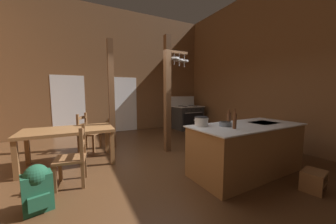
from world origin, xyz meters
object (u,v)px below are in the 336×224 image
ladderback_chair_near_window (74,157)px  mixing_bowl_on_counter (225,124)px  kitchen_island (246,149)px  bottle_short_on_counter (229,118)px  backpack (37,187)px  stove_range (188,117)px  stockpot_on_counter (201,121)px  dining_table (69,133)px  ladderback_chair_by_post (88,133)px  step_stool (314,179)px  bottle_tall_on_counter (235,121)px

ladderback_chair_near_window → mixing_bowl_on_counter: size_ratio=4.58×
kitchen_island → bottle_short_on_counter: bearing=122.9°
backpack → ladderback_chair_near_window: bearing=52.4°
kitchen_island → stove_range: stove_range is taller
backpack → stockpot_on_counter: bearing=-3.3°
dining_table → mixing_bowl_on_counter: (2.44, -1.87, 0.29)m
kitchen_island → dining_table: 3.50m
kitchen_island → dining_table: kitchen_island is taller
ladderback_chair_near_window → mixing_bowl_on_counter: mixing_bowl_on_counter is taller
backpack → stockpot_on_counter: stockpot_on_counter is taller
dining_table → ladderback_chair_by_post: ladderback_chair_by_post is taller
ladderback_chair_by_post → bottle_short_on_counter: bottle_short_on_counter is taller
ladderback_chair_near_window → bottle_short_on_counter: bearing=-14.6°
stockpot_on_counter → bottle_short_on_counter: bearing=-1.2°
mixing_bowl_on_counter → kitchen_island: bearing=-8.8°
kitchen_island → backpack: kitchen_island is taller
backpack → stove_range: bearing=37.6°
stockpot_on_counter → step_stool: bearing=-44.4°
stove_range → step_stool: bearing=-100.6°
kitchen_island → ladderback_chair_by_post: 3.76m
stove_range → ladderback_chair_by_post: size_ratio=1.39×
step_stool → dining_table: (-3.31, 2.85, 0.47)m
stove_range → bottle_tall_on_counter: 4.49m
step_stool → dining_table: bearing=139.3°
bottle_short_on_counter → ladderback_chair_by_post: bearing=132.8°
dining_table → stockpot_on_counter: (2.09, -1.66, 0.33)m
bottle_short_on_counter → bottle_tall_on_counter: bearing=-126.1°
stockpot_on_counter → bottle_tall_on_counter: 0.55m
bottle_tall_on_counter → kitchen_island: bearing=17.3°
ladderback_chair_near_window → mixing_bowl_on_counter: 2.56m
stove_range → step_stool: size_ratio=3.23×
stove_range → ladderback_chair_near_window: stove_range is taller
backpack → kitchen_island: bearing=-7.6°
bottle_tall_on_counter → stove_range: bearing=66.2°
bottle_tall_on_counter → bottle_short_on_counter: bearing=53.9°
backpack → bottle_short_on_counter: bearing=-2.9°
bottle_tall_on_counter → bottle_short_on_counter: 0.53m
step_stool → backpack: (-3.63, 1.33, 0.14)m
backpack → step_stool: bearing=-20.1°
stove_range → bottle_tall_on_counter: size_ratio=4.05×
stockpot_on_counter → stove_range: bearing=59.8°
kitchen_island → bottle_short_on_counter: 0.65m
stove_range → bottle_short_on_counter: bearing=-112.1°
backpack → bottle_tall_on_counter: 2.89m
ladderback_chair_by_post → bottle_tall_on_counter: bottle_tall_on_counter is taller
mixing_bowl_on_counter → ladderback_chair_by_post: bearing=126.9°
backpack → mixing_bowl_on_counter: 2.86m
dining_table → bottle_tall_on_counter: size_ratio=5.26×
step_stool → ladderback_chair_near_window: ladderback_chair_near_window is taller
bottle_short_on_counter → stockpot_on_counter: bearing=178.8°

